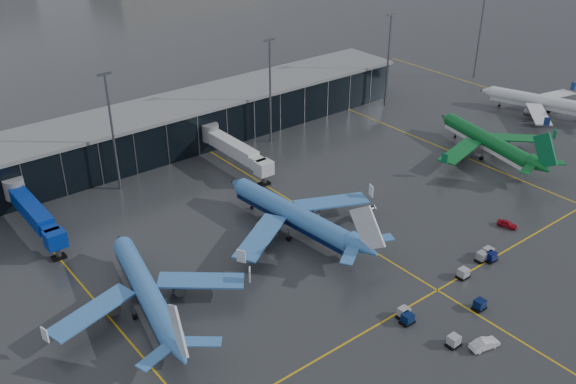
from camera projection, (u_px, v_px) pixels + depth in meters
ground at (330, 271)px, 109.62m from camera, size 600.00×600.00×0.00m
terminal_pier at (154, 131)px, 149.80m from camera, size 142.00×17.00×10.70m
jet_bridges at (34, 213)px, 117.95m from camera, size 94.00×27.50×7.20m
flood_masts at (197, 106)px, 140.27m from camera, size 203.00×0.50×25.50m
taxi_lines at (332, 226)px, 122.40m from camera, size 220.00×120.00×0.02m
airliner_arkefly at (144, 278)px, 98.19m from camera, size 39.24×42.78×11.40m
airliner_klm_near at (292, 203)px, 117.98m from camera, size 38.11×42.48×12.15m
airliner_aer_lingus at (488, 132)px, 148.03m from camera, size 41.15×44.56×11.63m
airliner_ba at (543, 94)px, 170.94m from camera, size 43.04×45.86×11.45m
baggage_carts at (460, 288)px, 104.11m from camera, size 26.90×12.52×1.70m
mobile_airstair at (365, 218)px, 123.59m from camera, size 2.51×3.40×3.45m
service_van_red at (507, 224)px, 121.92m from camera, size 2.46×4.04×1.29m
service_van_white at (485, 344)px, 92.34m from camera, size 4.90×2.63×1.53m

